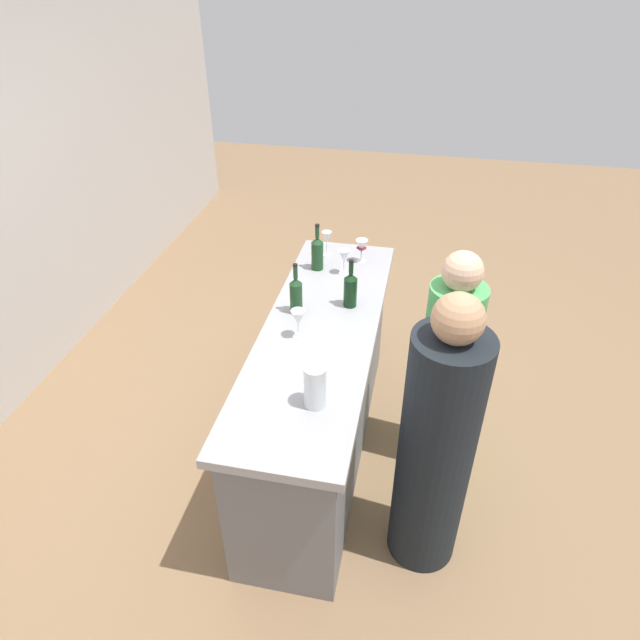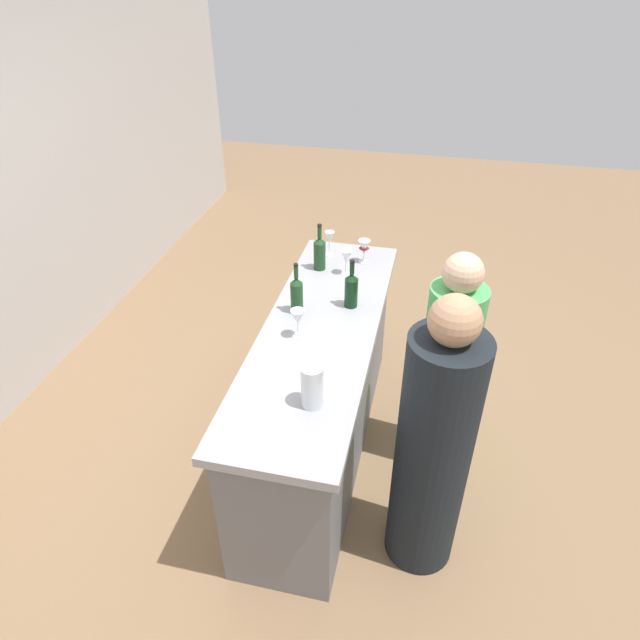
{
  "view_description": "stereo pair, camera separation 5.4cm",
  "coord_description": "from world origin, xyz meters",
  "views": [
    {
      "loc": [
        -2.44,
        -0.5,
        2.72
      ],
      "look_at": [
        0.0,
        0.0,
        1.0
      ],
      "focal_mm": 31.26,
      "sensor_mm": 36.0,
      "label": 1
    },
    {
      "loc": [
        -2.43,
        -0.55,
        2.72
      ],
      "look_at": [
        0.0,
        0.0,
        1.0
      ],
      "focal_mm": 31.26,
      "sensor_mm": 36.0,
      "label": 2
    }
  ],
  "objects": [
    {
      "name": "bar_counter",
      "position": [
        0.0,
        0.0,
        0.48
      ],
      "size": [
        2.05,
        0.62,
        0.95
      ],
      "color": "slate",
      "rests_on": "ground"
    },
    {
      "name": "wine_bottle_second_left_dark_green",
      "position": [
        0.25,
        -0.13,
        1.06
      ],
      "size": [
        0.08,
        0.08,
        0.3
      ],
      "color": "black",
      "rests_on": "bar_counter"
    },
    {
      "name": "wine_glass_near_right",
      "position": [
        -0.1,
        0.1,
        1.06
      ],
      "size": [
        0.08,
        0.08,
        0.17
      ],
      "color": "white",
      "rests_on": "bar_counter"
    },
    {
      "name": "wine_bottle_center_olive_green",
      "position": [
        0.64,
        0.15,
        1.06
      ],
      "size": [
        0.08,
        0.08,
        0.31
      ],
      "color": "#193D1E",
      "rests_on": "bar_counter"
    },
    {
      "name": "wine_bottle_leftmost_olive_green",
      "position": [
        0.13,
        0.16,
        1.06
      ],
      "size": [
        0.07,
        0.07,
        0.31
      ],
      "color": "#193D1E",
      "rests_on": "bar_counter"
    },
    {
      "name": "water_pitcher",
      "position": [
        -0.6,
        -0.1,
        1.05
      ],
      "size": [
        0.1,
        0.1,
        0.22
      ],
      "color": "silver",
      "rests_on": "bar_counter"
    },
    {
      "name": "wine_glass_near_left",
      "position": [
        0.79,
        -0.11,
        1.05
      ],
      "size": [
        0.08,
        0.08,
        0.16
      ],
      "color": "white",
      "rests_on": "bar_counter"
    },
    {
      "name": "person_center_guest",
      "position": [
        -0.57,
        -0.67,
        0.74
      ],
      "size": [
        0.37,
        0.37,
        1.59
      ],
      "rotation": [
        0.0,
        0.0,
        1.51
      ],
      "color": "black",
      "rests_on": "ground"
    },
    {
      "name": "ground_plane",
      "position": [
        0.0,
        0.0,
        0.0
      ],
      "size": [
        12.0,
        12.0,
        0.0
      ],
      "primitive_type": "plane",
      "color": "#846647"
    },
    {
      "name": "wine_glass_near_center",
      "position": [
        0.61,
        -0.03,
        1.06
      ],
      "size": [
        0.07,
        0.07,
        0.16
      ],
      "color": "white",
      "rests_on": "bar_counter"
    },
    {
      "name": "person_left_guest",
      "position": [
        0.12,
        -0.72,
        0.66
      ],
      "size": [
        0.36,
        0.36,
        1.42
      ],
      "rotation": [
        0.0,
        0.0,
        1.37
      ],
      "color": "#4CA559",
      "rests_on": "ground"
    },
    {
      "name": "wine_glass_far_left",
      "position": [
        0.84,
        0.13,
        1.07
      ],
      "size": [
        0.06,
        0.06,
        0.17
      ],
      "color": "white",
      "rests_on": "bar_counter"
    }
  ]
}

